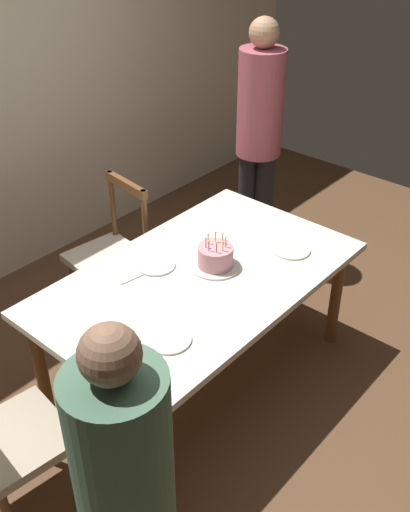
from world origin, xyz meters
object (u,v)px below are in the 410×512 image
Objects in this scene: person_guest at (259,132)px; plate_far_side at (156,265)px; plate_near_celebrant at (168,339)px; chair_spindle_back at (110,256)px; dining_table at (199,286)px; plate_near_guest at (291,250)px; person_celebrant at (126,494)px; birthday_cake at (216,258)px.

plate_far_side is at bearing -167.05° from person_guest.
plate_near_celebrant is 0.12× the size of person_guest.
plate_near_celebrant is 1.27m from chair_spindle_back.
plate_near_celebrant is (-0.49, -0.24, 0.08)m from dining_table.
plate_far_side is 1.43m from person_guest.
chair_spindle_back is (0.08, 0.85, -0.21)m from dining_table.
plate_near_celebrant is at bearing 180.00° from plate_near_guest.
plate_far_side is 1.58m from person_celebrant.
plate_near_guest is at bearing 17.21° from person_celebrant.
birthday_cake is 0.34m from plate_far_side.
chair_spindle_back is at bearing 74.37° from plate_far_side.
chair_spindle_back is 2.18m from person_celebrant.
person_guest is (2.53, 1.35, 0.12)m from person_celebrant.
chair_spindle_back is at bearing 84.54° from dining_table.
person_celebrant reaches higher than plate_near_guest.
plate_near_celebrant and plate_near_guest have the same top height.
person_guest reaches higher than person_celebrant.
plate_near_celebrant is 0.63m from plate_far_side.
chair_spindle_back is at bearing 92.65° from birthday_cake.
dining_table is 0.27m from plate_far_side.
plate_near_celebrant is 1.00× the size of plate_near_guest.
dining_table is 1.51m from person_celebrant.
chair_spindle_back reaches higher than plate_near_guest.
plate_near_guest is (0.63, -0.48, 0.00)m from plate_far_side.
person_guest is (1.76, 0.80, 0.29)m from plate_near_celebrant.
person_guest reaches higher than plate_far_side.
dining_table is 1.11× the size of person_celebrant.
dining_table is 0.99× the size of person_guest.
person_celebrant is 0.89× the size of person_guest.
person_celebrant is (-1.34, -1.65, 0.46)m from chair_spindle_back.
person_guest is at bearing -14.11° from chair_spindle_back.
dining_table is 8.13× the size of plate_near_celebrant.
plate_near_guest is 1.22m from chair_spindle_back.
birthday_cake is at bearing -153.64° from person_guest.
plate_near_guest is 1.89m from person_celebrant.
birthday_cake is 0.29× the size of chair_spindle_back.
person_celebrant is 2.87m from person_guest.
person_celebrant is (-1.17, -1.04, 0.17)m from plate_far_side.
dining_table is at bearing -95.46° from chair_spindle_back.
dining_table is at bearing 26.15° from plate_near_celebrant.
birthday_cake is 0.93m from chair_spindle_back.
plate_far_side reaches higher than dining_table.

